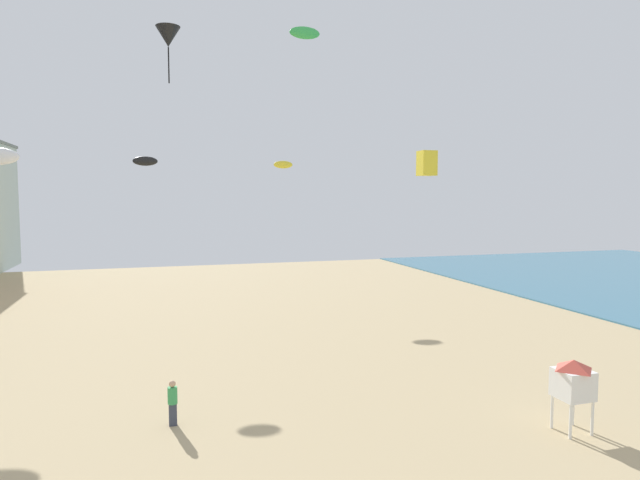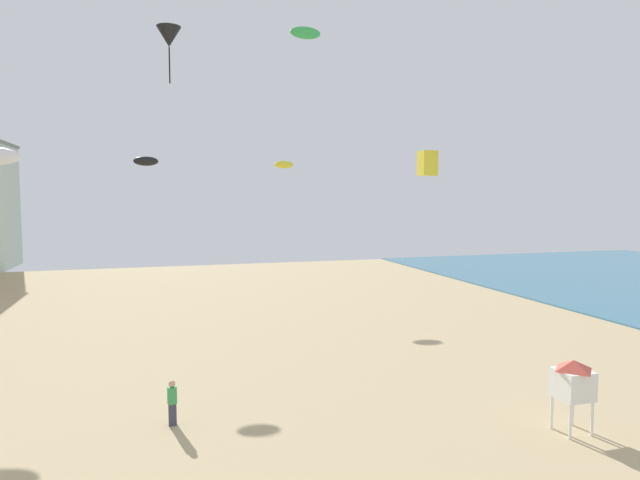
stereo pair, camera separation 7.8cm
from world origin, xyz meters
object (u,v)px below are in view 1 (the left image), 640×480
at_px(kite_yellow_box, 427,163).
at_px(kite_flyer, 173,400).
at_px(kite_yellow_parafoil, 283,165).
at_px(kite_green_parafoil, 305,33).
at_px(lifeguard_stand, 573,380).
at_px(kite_black_delta, 168,37).
at_px(kite_black_parafoil, 145,161).

bearing_deg(kite_yellow_box, kite_flyer, -144.04).
bearing_deg(kite_yellow_parafoil, kite_green_parafoil, -84.41).
relative_size(lifeguard_stand, kite_yellow_parafoil, 1.55).
height_order(kite_green_parafoil, kite_yellow_box, kite_green_parafoil).
height_order(lifeguard_stand, kite_green_parafoil, kite_green_parafoil).
relative_size(kite_black_delta, kite_yellow_parafoil, 2.36).
distance_m(kite_green_parafoil, kite_black_parafoil, 15.88).
height_order(kite_green_parafoil, kite_black_parafoil, kite_green_parafoil).
xyz_separation_m(kite_flyer, kite_green_parafoil, (10.59, 20.75, 19.41)).
distance_m(kite_flyer, kite_yellow_parafoil, 29.50).
distance_m(kite_black_delta, kite_green_parafoil, 9.89).
relative_size(kite_black_parafoil, kite_yellow_parafoil, 0.91).
relative_size(lifeguard_stand, kite_black_parafoil, 1.70).
bearing_deg(kite_yellow_parafoil, kite_flyer, -111.30).
bearing_deg(kite_flyer, kite_black_parafoil, -15.73).
bearing_deg(kite_flyer, kite_yellow_box, -72.99).
bearing_deg(kite_black_parafoil, kite_flyer, -86.78).
bearing_deg(kite_green_parafoil, lifeguard_stand, -84.05).
distance_m(kite_black_delta, kite_black_parafoil, 10.11).
relative_size(kite_flyer, lifeguard_stand, 0.64).
height_order(kite_flyer, kite_yellow_parafoil, kite_yellow_parafoil).
height_order(kite_black_delta, kite_yellow_box, kite_black_delta).
xyz_separation_m(lifeguard_stand, kite_yellow_box, (2.83, 16.22, 8.41)).
relative_size(kite_green_parafoil, kite_black_parafoil, 1.56).
distance_m(lifeguard_stand, kite_black_delta, 33.16).
height_order(kite_green_parafoil, kite_yellow_parafoil, kite_green_parafoil).
height_order(kite_yellow_parafoil, kite_yellow_box, kite_yellow_parafoil).
xyz_separation_m(kite_black_parafoil, kite_yellow_parafoil, (11.00, 9.64, 0.50)).
xyz_separation_m(kite_flyer, kite_black_parafoil, (-0.91, 16.24, 9.43)).
xyz_separation_m(kite_black_delta, kite_yellow_box, (15.30, -9.11, -8.98)).
xyz_separation_m(kite_green_parafoil, kite_black_parafoil, (-11.50, -4.51, -9.97)).
distance_m(kite_flyer, lifeguard_stand, 14.02).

